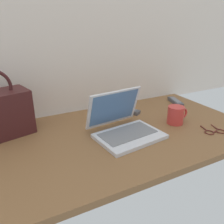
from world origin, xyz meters
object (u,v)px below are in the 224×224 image
(eyeglasses, at_px, (214,131))
(remote_control_far, at_px, (175,102))
(laptop, at_px, (124,126))
(remote_control_near, at_px, (127,110))
(coffee_mug, at_px, (176,115))

(eyeglasses, bearing_deg, remote_control_far, 73.97)
(laptop, height_order, remote_control_far, laptop)
(remote_control_near, xyz_separation_m, remote_control_far, (0.38, -0.01, 0.00))
(laptop, xyz_separation_m, remote_control_near, (0.17, 0.25, -0.03))
(remote_control_far, relative_size, eyeglasses, 1.33)
(remote_control_near, height_order, remote_control_far, same)
(laptop, relative_size, coffee_mug, 2.63)
(coffee_mug, distance_m, remote_control_far, 0.34)
(coffee_mug, bearing_deg, laptop, 176.92)
(coffee_mug, bearing_deg, remote_control_near, 120.02)
(laptop, xyz_separation_m, eyeglasses, (0.42, -0.19, -0.04))
(remote_control_far, bearing_deg, laptop, -156.81)
(laptop, bearing_deg, eyeglasses, -24.77)
(laptop, distance_m, remote_control_near, 0.30)
(remote_control_far, bearing_deg, eyeglasses, -106.03)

